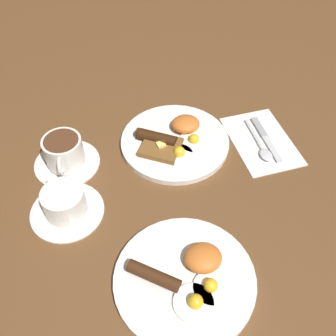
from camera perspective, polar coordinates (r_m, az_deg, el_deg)
ground_plane at (r=1.01m, az=1.00°, el=3.51°), size 3.00×3.00×0.00m
breakfast_plate_near at (r=1.00m, az=0.91°, el=4.01°), size 0.28×0.28×0.05m
breakfast_plate_far at (r=0.78m, az=2.70°, el=-15.67°), size 0.27×0.27×0.05m
teacup_near at (r=0.97m, az=-14.78°, el=1.96°), size 0.16×0.16×0.08m
teacup_far at (r=0.88m, az=-14.75°, el=-5.08°), size 0.16×0.16×0.07m
napkin at (r=1.04m, az=13.40°, el=3.90°), size 0.17×0.23×0.01m
knife at (r=1.05m, az=13.84°, el=4.50°), size 0.03×0.16×0.01m
spoon at (r=1.01m, az=13.66°, el=2.57°), size 0.03×0.16×0.01m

